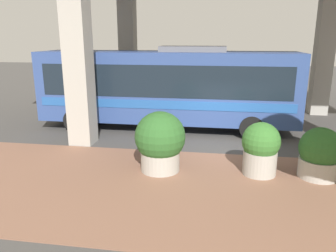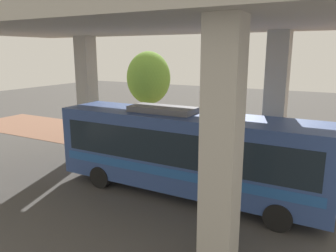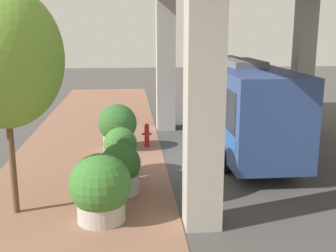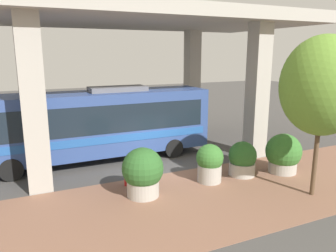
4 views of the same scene
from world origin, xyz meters
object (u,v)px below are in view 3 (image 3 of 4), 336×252
(planter_front, at_px, (121,151))
(planter_middle, at_px, (121,169))
(fire_hydrant, at_px, (147,135))
(planter_back, at_px, (118,127))
(planter_extra, at_px, (101,189))
(street_tree_near, at_px, (3,58))
(bus, at_px, (234,98))

(planter_front, height_order, planter_middle, planter_front)
(fire_hydrant, height_order, planter_back, planter_back)
(planter_middle, relative_size, planter_extra, 0.86)
(planter_back, xyz_separation_m, street_tree_near, (-2.66, -6.03, 3.28))
(planter_middle, distance_m, planter_back, 4.84)
(street_tree_near, bearing_deg, fire_hydrant, 58.40)
(planter_back, relative_size, street_tree_near, 0.32)
(fire_hydrant, relative_size, planter_front, 0.62)
(fire_hydrant, bearing_deg, planter_front, -107.28)
(fire_hydrant, relative_size, planter_back, 0.54)
(fire_hydrant, relative_size, street_tree_near, 0.17)
(planter_front, distance_m, planter_extra, 3.70)
(planter_front, height_order, planter_back, planter_back)
(fire_hydrant, distance_m, planter_middle, 5.21)
(planter_front, distance_m, street_tree_near, 5.31)
(bus, xyz_separation_m, street_tree_near, (-7.70, -6.61, 2.21))
(street_tree_near, bearing_deg, planter_extra, -17.20)
(planter_extra, relative_size, street_tree_near, 0.30)
(fire_hydrant, distance_m, planter_front, 3.54)
(planter_middle, height_order, planter_back, planter_back)
(planter_front, xyz_separation_m, planter_extra, (-0.45, -3.67, 0.04))
(bus, height_order, planter_middle, bus)
(planter_middle, height_order, street_tree_near, street_tree_near)
(fire_hydrant, xyz_separation_m, planter_middle, (-1.02, -5.11, 0.23))
(planter_back, relative_size, planter_extra, 1.05)
(planter_middle, distance_m, street_tree_near, 4.67)
(planter_extra, xyz_separation_m, street_tree_near, (-2.38, 0.74, 3.36))
(planter_middle, relative_size, planter_back, 0.81)
(bus, xyz_separation_m, planter_middle, (-4.84, -5.41, -1.28))
(planter_front, xyz_separation_m, planter_middle, (0.03, -1.74, -0.09))
(bus, xyz_separation_m, fire_hydrant, (-3.83, -0.31, -1.51))
(fire_hydrant, xyz_separation_m, street_tree_near, (-3.88, -6.30, 3.72))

